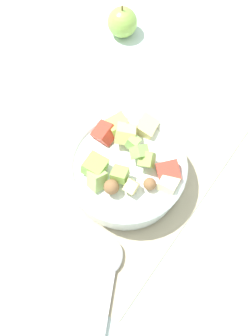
% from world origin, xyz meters
% --- Properties ---
extents(ground_plane, '(2.40, 2.40, 0.00)m').
position_xyz_m(ground_plane, '(0.00, 0.00, 0.00)').
color(ground_plane, silver).
extents(placemat, '(0.46, 0.30, 0.01)m').
position_xyz_m(placemat, '(0.00, 0.00, 0.00)').
color(placemat, tan).
rests_on(placemat, ground_plane).
extents(salad_bowl, '(0.22, 0.22, 0.11)m').
position_xyz_m(salad_bowl, '(0.01, 0.01, 0.05)').
color(salad_bowl, white).
rests_on(salad_bowl, placemat).
extents(serving_spoon, '(0.20, 0.12, 0.01)m').
position_xyz_m(serving_spoon, '(0.19, 0.10, 0.01)').
color(serving_spoon, '#B7B7BC').
rests_on(serving_spoon, placemat).
extents(whole_apple, '(0.07, 0.07, 0.08)m').
position_xyz_m(whole_apple, '(-0.29, -0.22, 0.03)').
color(whole_apple, '#8CB74C').
rests_on(whole_apple, ground_plane).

